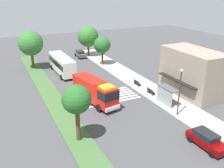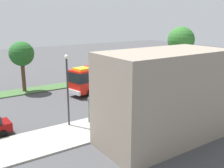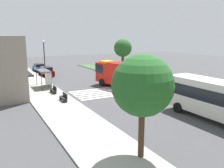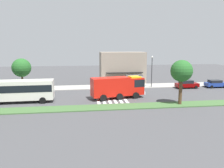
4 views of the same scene
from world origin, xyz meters
The scene contains 17 objects.
ground_plane centered at (0.00, 0.00, 0.00)m, with size 120.00×120.00×0.00m, color #424244.
sidewalk centered at (0.00, 8.30, 0.07)m, with size 60.00×4.74×0.14m, color #9E9B93.
median_strip centered at (0.00, -7.43, 0.07)m, with size 60.00×3.00×0.14m, color #3D6033.
crosswalk centered at (0.93, 0.00, 0.01)m, with size 4.95×10.68×0.01m.
fire_truck centered at (2.33, -1.94, 2.05)m, with size 9.36×4.15×3.64m.
parked_car_west centered at (-24.08, 4.74, 0.84)m, with size 4.70×2.19×1.61m.
parked_car_mid centered at (17.79, 4.73, 0.88)m, with size 4.75×2.13×1.71m.
transit_bus centered at (-13.58, -2.67, 2.07)m, with size 10.49×3.01×3.49m.
bus_stop_shelter centered at (7.19, 7.26, 1.89)m, with size 3.50×1.40×2.46m.
bench_near_shelter centered at (3.19, 7.29, 0.59)m, with size 1.60×0.50×0.90m.
bench_west_of_shelter centered at (-1.11, 7.29, 0.59)m, with size 1.60×0.50×0.90m.
street_lamp centered at (10.74, 6.53, 3.94)m, with size 0.36×0.36×6.48m.
storefront_building centered at (5.67, 13.27, 3.65)m, with size 10.40×6.00×7.30m.
sidewalk_tree_far_west centered at (-24.15, 6.93, 4.94)m, with size 5.09×5.09×7.37m.
sidewalk_tree_west centered at (-15.47, 6.93, 4.52)m, with size 3.62×3.62×6.21m.
median_tree_far_west centered at (-19.37, -7.43, 5.45)m, with size 5.09×5.09×7.88m.
median_tree_west centered at (10.67, -7.43, 5.06)m, with size 3.21×3.21×6.61m.
Camera 1 is at (34.47, -14.66, 16.38)m, focal length 40.63 mm.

